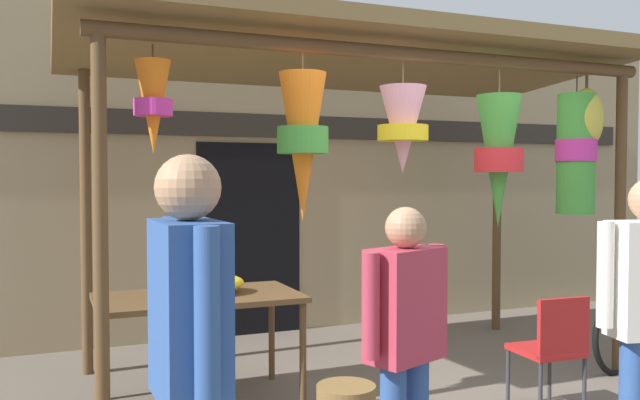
{
  "coord_description": "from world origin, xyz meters",
  "views": [
    {
      "loc": [
        -2.5,
        -4.12,
        1.66
      ],
      "look_at": [
        -0.53,
        0.65,
        1.47
      ],
      "focal_mm": 37.0,
      "sensor_mm": 36.0,
      "label": 1
    }
  ],
  "objects_px": {
    "display_table": "(198,305)",
    "vendor_in_orange": "(189,352)",
    "customer_foreground": "(405,333)",
    "folding_chair": "(553,344)",
    "flower_heap_on_table": "(204,284)"
  },
  "relations": [
    {
      "from": "display_table",
      "to": "vendor_in_orange",
      "type": "xyz_separation_m",
      "value": [
        -0.54,
        -2.38,
        0.31
      ]
    },
    {
      "from": "folding_chair",
      "to": "customer_foreground",
      "type": "xyz_separation_m",
      "value": [
        -1.57,
        -0.7,
        0.38
      ]
    },
    {
      "from": "folding_chair",
      "to": "vendor_in_orange",
      "type": "distance_m",
      "value": 3.04
    },
    {
      "from": "display_table",
      "to": "flower_heap_on_table",
      "type": "distance_m",
      "value": 0.16
    },
    {
      "from": "flower_heap_on_table",
      "to": "customer_foreground",
      "type": "distance_m",
      "value": 1.98
    },
    {
      "from": "vendor_in_orange",
      "to": "customer_foreground",
      "type": "xyz_separation_m",
      "value": [
        1.17,
        0.5,
        -0.15
      ]
    },
    {
      "from": "vendor_in_orange",
      "to": "flower_heap_on_table",
      "type": "bearing_deg",
      "value": 76.33
    },
    {
      "from": "flower_heap_on_table",
      "to": "customer_foreground",
      "type": "bearing_deg",
      "value": -72.69
    },
    {
      "from": "customer_foreground",
      "to": "vendor_in_orange",
      "type": "bearing_deg",
      "value": -156.74
    },
    {
      "from": "flower_heap_on_table",
      "to": "folding_chair",
      "type": "height_order",
      "value": "flower_heap_on_table"
    },
    {
      "from": "display_table",
      "to": "flower_heap_on_table",
      "type": "height_order",
      "value": "flower_heap_on_table"
    },
    {
      "from": "folding_chair",
      "to": "vendor_in_orange",
      "type": "bearing_deg",
      "value": -156.32
    },
    {
      "from": "flower_heap_on_table",
      "to": "vendor_in_orange",
      "type": "distance_m",
      "value": 2.47
    },
    {
      "from": "vendor_in_orange",
      "to": "display_table",
      "type": "bearing_deg",
      "value": 77.24
    },
    {
      "from": "vendor_in_orange",
      "to": "customer_foreground",
      "type": "distance_m",
      "value": 1.29
    }
  ]
}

